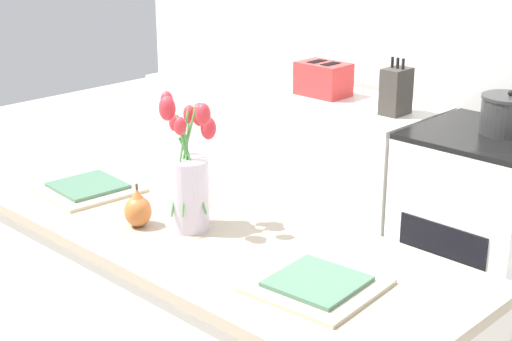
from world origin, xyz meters
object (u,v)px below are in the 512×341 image
(stove_range, at_px, (477,226))
(plate_setting_right, at_px, (317,284))
(plate_setting_left, at_px, (88,188))
(toaster, at_px, (323,79))
(pear_figurine, at_px, (138,209))
(cooking_pot, at_px, (508,114))
(flower_vase, at_px, (188,179))
(knife_block, at_px, (396,91))

(stove_range, relative_size, plate_setting_right, 2.71)
(plate_setting_left, bearing_deg, toaster, 101.50)
(pear_figurine, relative_size, plate_setting_left, 0.42)
(plate_setting_left, distance_m, cooking_pot, 1.84)
(stove_range, bearing_deg, toaster, 177.67)
(flower_vase, height_order, plate_setting_left, flower_vase)
(plate_setting_right, bearing_deg, knife_block, 118.27)
(plate_setting_right, bearing_deg, flower_vase, 176.96)
(plate_setting_right, distance_m, knife_block, 1.86)
(plate_setting_left, bearing_deg, stove_range, 69.72)
(flower_vase, bearing_deg, knife_block, 102.32)
(stove_range, height_order, flower_vase, flower_vase)
(pear_figurine, relative_size, plate_setting_right, 0.42)
(plate_setting_right, bearing_deg, stove_range, 103.95)
(plate_setting_right, distance_m, cooking_pot, 1.74)
(plate_setting_left, xyz_separation_m, knife_block, (0.14, 1.64, 0.08))
(stove_range, bearing_deg, knife_block, -178.01)
(flower_vase, bearing_deg, toaster, 116.71)
(knife_block, bearing_deg, plate_setting_left, -94.94)
(plate_setting_left, height_order, toaster, toaster)
(flower_vase, distance_m, plate_setting_left, 0.51)
(flower_vase, xyz_separation_m, pear_figurine, (-0.12, -0.10, -0.10))
(flower_vase, distance_m, plate_setting_right, 0.55)
(plate_setting_left, relative_size, cooking_pot, 1.34)
(plate_setting_right, height_order, toaster, toaster)
(plate_setting_left, relative_size, plate_setting_right, 1.00)
(stove_range, relative_size, flower_vase, 2.06)
(toaster, distance_m, knife_block, 0.49)
(plate_setting_left, relative_size, knife_block, 1.20)
(stove_range, height_order, knife_block, knife_block)
(pear_figurine, bearing_deg, toaster, 112.08)
(toaster, height_order, knife_block, knife_block)
(toaster, relative_size, cooking_pot, 1.16)
(cooking_pot, bearing_deg, toaster, -179.09)
(plate_setting_right, relative_size, toaster, 1.16)
(pear_figurine, distance_m, cooking_pot, 1.80)
(pear_figurine, xyz_separation_m, plate_setting_right, (0.65, 0.07, -0.04))
(toaster, bearing_deg, flower_vase, -63.29)
(toaster, bearing_deg, knife_block, -6.48)
(stove_range, height_order, plate_setting_left, plate_setting_left)
(pear_figurine, distance_m, knife_block, 1.72)
(pear_figurine, height_order, plate_setting_left, pear_figurine)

